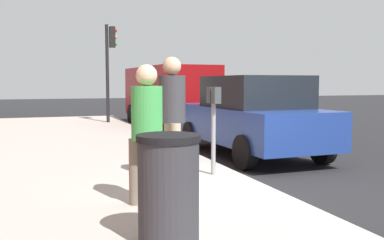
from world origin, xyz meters
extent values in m
plane|color=#232326|center=(0.00, 0.00, 0.00)|extent=(80.00, 80.00, 0.00)
cube|color=#B7B2A8|center=(0.00, 3.00, 0.07)|extent=(28.00, 6.00, 0.15)
cylinder|color=gray|center=(0.84, 0.46, 0.72)|extent=(0.07, 0.07, 1.15)
cube|color=#383D42|center=(0.74, 0.46, 1.43)|extent=(0.16, 0.11, 0.26)
cube|color=#383D42|center=(0.94, 0.46, 1.43)|extent=(0.16, 0.11, 0.26)
cube|color=#268C33|center=(0.74, 0.40, 1.45)|extent=(0.10, 0.01, 0.10)
cube|color=#268C33|center=(0.94, 0.40, 1.45)|extent=(0.10, 0.01, 0.10)
cylinder|color=tan|center=(0.87, 1.19, 0.59)|extent=(0.15, 0.15, 0.88)
cylinder|color=tan|center=(0.47, 1.20, 0.59)|extent=(0.15, 0.15, 0.88)
cylinder|color=#333338|center=(0.67, 1.20, 1.38)|extent=(0.41, 0.41, 0.70)
sphere|color=tan|center=(0.67, 1.20, 1.87)|extent=(0.28, 0.28, 0.28)
cylinder|color=#726656|center=(-0.45, 2.00, 0.55)|extent=(0.15, 0.15, 0.80)
cylinder|color=#726656|center=(-0.73, 1.76, 0.55)|extent=(0.15, 0.15, 0.80)
cylinder|color=green|center=(-0.59, 1.88, 1.27)|extent=(0.37, 0.37, 0.64)
sphere|color=beige|center=(-0.59, 1.88, 1.72)|extent=(0.25, 0.25, 0.25)
cube|color=navy|center=(3.14, -1.35, 0.71)|extent=(4.45, 1.97, 0.76)
cube|color=black|center=(2.94, -1.36, 1.43)|extent=(2.25, 1.76, 0.68)
cylinder|color=black|center=(4.54, -0.43, 0.33)|extent=(0.67, 0.24, 0.66)
cylinder|color=black|center=(4.59, -2.18, 0.33)|extent=(0.67, 0.24, 0.66)
cylinder|color=black|center=(1.68, -0.52, 0.33)|extent=(0.67, 0.24, 0.66)
cylinder|color=black|center=(1.73, -2.27, 0.33)|extent=(0.67, 0.24, 0.66)
cube|color=maroon|center=(9.67, -1.35, 1.28)|extent=(5.27, 2.19, 1.80)
cylinder|color=black|center=(11.32, -0.34, 0.38)|extent=(0.77, 0.25, 0.76)
cylinder|color=black|center=(11.39, -2.24, 0.38)|extent=(0.77, 0.25, 0.76)
cylinder|color=black|center=(7.94, -0.46, 0.38)|extent=(0.77, 0.25, 0.76)
cylinder|color=black|center=(8.01, -2.36, 0.38)|extent=(0.77, 0.25, 0.76)
cylinder|color=black|center=(10.80, 0.67, 1.95)|extent=(0.12, 0.12, 3.60)
cube|color=black|center=(10.80, 0.47, 3.30)|extent=(0.24, 0.20, 0.76)
sphere|color=red|center=(10.80, 0.36, 3.54)|extent=(0.14, 0.14, 0.14)
sphere|color=orange|center=(10.80, 0.36, 3.30)|extent=(0.14, 0.14, 0.14)
sphere|color=green|center=(10.80, 0.36, 3.06)|extent=(0.14, 0.14, 0.14)
cylinder|color=#2D2D33|center=(-1.82, 1.98, 0.62)|extent=(0.56, 0.56, 0.95)
cylinder|color=black|center=(-1.82, 1.98, 1.13)|extent=(0.59, 0.59, 0.06)
camera|label=1|loc=(-5.61, 3.07, 1.63)|focal=40.98mm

